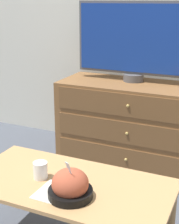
{
  "coord_description": "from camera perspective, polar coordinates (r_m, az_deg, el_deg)",
  "views": [
    {
      "loc": [
        0.65,
        -2.81,
        1.28
      ],
      "look_at": [
        -0.07,
        -1.21,
        0.7
      ],
      "focal_mm": 55.0,
      "sensor_mm": 36.0,
      "label": 1
    }
  ],
  "objects": [
    {
      "name": "tv",
      "position": [
        2.75,
        7.57,
        11.68
      ],
      "size": [
        0.95,
        0.16,
        0.62
      ],
      "color": "#515156",
      "rests_on": "dresser"
    },
    {
      "name": "napkin",
      "position": [
        1.67,
        -5.47,
        -13.22
      ],
      "size": [
        0.19,
        0.19,
        0.0
      ],
      "color": "silver",
      "rests_on": "coffee_table"
    },
    {
      "name": "takeout_bowl",
      "position": [
        1.61,
        -3.3,
        -12.19
      ],
      "size": [
        0.21,
        0.21,
        0.2
      ],
      "color": "black",
      "rests_on": "coffee_table"
    },
    {
      "name": "drink_cup",
      "position": [
        1.79,
        -8.15,
        -9.72
      ],
      "size": [
        0.07,
        0.07,
        0.09
      ],
      "color": "#9E6638",
      "rests_on": "coffee_table"
    },
    {
      "name": "ground_plane",
      "position": [
        3.15,
        10.3,
        -5.97
      ],
      "size": [
        12.0,
        12.0,
        0.0
      ],
      "primitive_type": "plane",
      "color": "#474C56"
    },
    {
      "name": "dresser",
      "position": [
        2.8,
        7.83,
        -1.83
      ],
      "size": [
        1.25,
        0.51,
        0.65
      ],
      "color": "brown",
      "rests_on": "ground_plane"
    },
    {
      "name": "coffee_table",
      "position": [
        1.78,
        -3.56,
        -13.12
      ],
      "size": [
        1.04,
        0.53,
        0.41
      ],
      "color": "tan",
      "rests_on": "ground_plane"
    }
  ]
}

